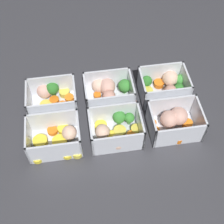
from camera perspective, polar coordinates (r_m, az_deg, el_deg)
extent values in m
plane|color=#38383D|center=(0.87, 0.00, -1.01)|extent=(4.00, 4.00, 0.00)
cube|color=silver|center=(0.83, -10.18, -5.67)|extent=(0.13, 0.10, 0.00)
cube|color=silver|center=(0.78, -10.40, -7.37)|extent=(0.13, 0.01, 0.07)
cube|color=silver|center=(0.83, -10.68, -1.60)|extent=(0.13, 0.01, 0.07)
cube|color=silver|center=(0.81, -15.03, -4.89)|extent=(0.01, 0.10, 0.07)
cube|color=silver|center=(0.80, -5.98, -3.86)|extent=(0.01, 0.10, 0.07)
cylinder|color=yellow|center=(0.81, -13.45, -8.16)|extent=(0.04, 0.04, 0.01)
cylinder|color=orange|center=(0.81, -9.75, -7.46)|extent=(0.03, 0.03, 0.01)
cylinder|color=yellow|center=(0.82, -9.53, -5.35)|extent=(0.05, 0.05, 0.01)
sphere|color=beige|center=(0.82, -7.81, -3.78)|extent=(0.05, 0.05, 0.04)
cylinder|color=orange|center=(0.85, -10.82, -3.36)|extent=(0.04, 0.04, 0.01)
cylinder|color=yellow|center=(0.83, -12.97, -5.28)|extent=(0.05, 0.05, 0.02)
cylinder|color=yellow|center=(0.84, -8.90, -3.04)|extent=(0.04, 0.04, 0.01)
cylinder|color=#DBC647|center=(0.80, -6.39, -7.43)|extent=(0.04, 0.04, 0.01)
cylinder|color=yellow|center=(0.80, -8.20, -7.37)|extent=(0.04, 0.04, 0.01)
cube|color=silver|center=(0.83, 0.63, -4.36)|extent=(0.13, 0.10, 0.00)
cube|color=silver|center=(0.78, 1.20, -5.97)|extent=(0.13, 0.01, 0.07)
cube|color=silver|center=(0.83, 0.14, -0.29)|extent=(0.13, 0.01, 0.07)
cube|color=silver|center=(0.80, -3.91, -3.61)|extent=(0.01, 0.10, 0.07)
cube|color=silver|center=(0.81, 5.14, -2.46)|extent=(0.01, 0.10, 0.07)
sphere|color=beige|center=(0.80, 0.83, -5.54)|extent=(0.05, 0.05, 0.04)
sphere|color=beige|center=(0.81, -1.74, -3.60)|extent=(0.06, 0.06, 0.04)
cylinder|color=yellow|center=(0.82, -0.07, -4.57)|extent=(0.05, 0.05, 0.01)
cylinder|color=yellow|center=(0.84, -2.05, -2.62)|extent=(0.05, 0.05, 0.02)
cylinder|color=orange|center=(0.81, 3.02, -6.03)|extent=(0.03, 0.03, 0.01)
cylinder|color=#DBC647|center=(0.83, 4.41, -3.24)|extent=(0.03, 0.03, 0.02)
cylinder|color=orange|center=(0.82, 3.53, -4.32)|extent=(0.03, 0.03, 0.01)
cylinder|color=#DBC647|center=(0.83, 1.43, -3.58)|extent=(0.05, 0.05, 0.02)
cylinder|color=#49883F|center=(0.85, 3.12, -1.77)|extent=(0.01, 0.01, 0.02)
sphere|color=#388433|center=(0.83, 3.18, -1.07)|extent=(0.03, 0.03, 0.03)
cylinder|color=#49883F|center=(0.85, 1.29, -1.70)|extent=(0.01, 0.01, 0.01)
sphere|color=#388433|center=(0.83, 1.32, -0.92)|extent=(0.04, 0.04, 0.04)
cube|color=silver|center=(0.86, 11.05, -2.95)|extent=(0.13, 0.10, 0.00)
cube|color=silver|center=(0.81, 12.31, -4.40)|extent=(0.13, 0.01, 0.07)
cube|color=silver|center=(0.86, 10.60, 0.99)|extent=(0.13, 0.01, 0.07)
cube|color=silver|center=(0.81, 7.14, -2.20)|extent=(0.01, 0.10, 0.07)
cube|color=silver|center=(0.85, 15.54, -1.06)|extent=(0.01, 0.10, 0.07)
sphere|color=#D19E8C|center=(0.84, 10.40, -1.29)|extent=(0.06, 0.06, 0.05)
cylinder|color=orange|center=(0.84, 7.90, -3.35)|extent=(0.02, 0.02, 0.01)
sphere|color=#D19E8C|center=(0.85, 12.06, -0.73)|extent=(0.06, 0.06, 0.05)
cylinder|color=orange|center=(0.86, 13.61, -2.12)|extent=(0.04, 0.04, 0.01)
cylinder|color=orange|center=(0.85, 7.37, -2.08)|extent=(0.03, 0.03, 0.01)
cylinder|color=orange|center=(0.83, 11.98, -4.65)|extent=(0.03, 0.03, 0.02)
cylinder|color=orange|center=(0.85, 13.55, -3.98)|extent=(0.02, 0.02, 0.01)
cube|color=silver|center=(0.90, -10.52, 1.01)|extent=(0.13, 0.10, 0.00)
cube|color=silver|center=(0.84, -10.75, -0.12)|extent=(0.13, 0.01, 0.07)
cube|color=silver|center=(0.90, -10.98, 4.76)|extent=(0.13, 0.01, 0.07)
cube|color=silver|center=(0.88, -14.98, 1.88)|extent=(0.01, 0.10, 0.07)
cube|color=silver|center=(0.87, -6.69, 2.92)|extent=(0.01, 0.10, 0.07)
cylinder|color=orange|center=(0.89, -9.04, 1.38)|extent=(0.03, 0.03, 0.01)
cylinder|color=#DBC647|center=(0.90, -11.95, 1.21)|extent=(0.04, 0.04, 0.01)
cylinder|color=#407A37|center=(0.92, -10.63, 3.40)|extent=(0.01, 0.01, 0.02)
sphere|color=#2D7228|center=(0.90, -10.84, 4.30)|extent=(0.04, 0.04, 0.04)
sphere|color=#D19E8C|center=(0.91, -12.24, 3.77)|extent=(0.06, 0.06, 0.04)
cylinder|color=#DBC647|center=(0.88, -13.29, -0.70)|extent=(0.05, 0.05, 0.02)
cylinder|color=orange|center=(0.90, -7.79, 2.48)|extent=(0.03, 0.03, 0.02)
cylinder|color=orange|center=(0.90, -10.51, 2.12)|extent=(0.04, 0.04, 0.01)
sphere|color=tan|center=(0.87, -10.29, 0.30)|extent=(0.04, 0.04, 0.04)
cylinder|color=#DBC647|center=(0.91, -8.69, 3.53)|extent=(0.04, 0.04, 0.02)
cube|color=silver|center=(0.90, -0.58, 2.22)|extent=(0.13, 0.10, 0.00)
cube|color=silver|center=(0.84, -0.13, 1.17)|extent=(0.13, 0.01, 0.07)
cube|color=silver|center=(0.90, -1.03, 5.97)|extent=(0.13, 0.01, 0.07)
cube|color=silver|center=(0.87, -4.79, 3.16)|extent=(0.01, 0.10, 0.07)
cube|color=silver|center=(0.88, 3.54, 4.13)|extent=(0.01, 0.10, 0.07)
cylinder|color=orange|center=(0.88, -1.40, 1.19)|extent=(0.03, 0.03, 0.01)
cylinder|color=#49883F|center=(0.91, 2.30, 3.96)|extent=(0.01, 0.01, 0.01)
sphere|color=#388433|center=(0.90, 2.35, 4.81)|extent=(0.04, 0.04, 0.04)
sphere|color=beige|center=(0.91, -2.44, 4.87)|extent=(0.05, 0.05, 0.04)
sphere|color=#D19E8C|center=(0.90, -0.58, 4.73)|extent=(0.05, 0.05, 0.05)
cylinder|color=orange|center=(0.87, -3.15, 0.58)|extent=(0.04, 0.04, 0.01)
cylinder|color=orange|center=(0.88, 1.35, 0.95)|extent=(0.04, 0.04, 0.01)
sphere|color=tan|center=(0.87, 3.34, 1.54)|extent=(0.05, 0.05, 0.04)
cylinder|color=orange|center=(0.90, -2.70, 3.05)|extent=(0.02, 0.02, 0.01)
sphere|color=tan|center=(0.88, -0.64, 2.91)|extent=(0.04, 0.04, 0.04)
cube|color=silver|center=(0.93, 9.11, 3.34)|extent=(0.13, 0.10, 0.00)
cube|color=silver|center=(0.87, 10.16, 2.39)|extent=(0.13, 0.01, 0.07)
cube|color=silver|center=(0.93, 8.68, 6.98)|extent=(0.13, 0.01, 0.07)
cube|color=silver|center=(0.88, 5.40, 4.33)|extent=(0.01, 0.10, 0.07)
cube|color=silver|center=(0.92, 13.26, 5.15)|extent=(0.01, 0.10, 0.07)
sphere|color=tan|center=(0.91, 10.66, 3.77)|extent=(0.05, 0.05, 0.04)
cylinder|color=#407A37|center=(0.93, 6.29, 4.92)|extent=(0.01, 0.01, 0.01)
sphere|color=#2D7228|center=(0.92, 6.39, 5.66)|extent=(0.03, 0.03, 0.03)
cylinder|color=#519448|center=(0.95, 12.13, 5.15)|extent=(0.01, 0.01, 0.01)
sphere|color=#42933D|center=(0.94, 12.31, 5.82)|extent=(0.03, 0.03, 0.03)
cylinder|color=#DBC647|center=(0.91, 6.26, 3.70)|extent=(0.05, 0.05, 0.01)
cylinder|color=#407A37|center=(0.93, 11.94, 3.66)|extent=(0.01, 0.01, 0.01)
sphere|color=#2D7228|center=(0.92, 12.12, 4.33)|extent=(0.03, 0.03, 0.03)
cylinder|color=orange|center=(0.89, 7.93, 1.59)|extent=(0.03, 0.03, 0.01)
sphere|color=beige|center=(0.94, 10.58, 6.09)|extent=(0.05, 0.05, 0.05)
sphere|color=beige|center=(0.89, 11.47, 2.74)|extent=(0.05, 0.05, 0.04)
cylinder|color=orange|center=(0.94, 8.54, 5.14)|extent=(0.04, 0.04, 0.02)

